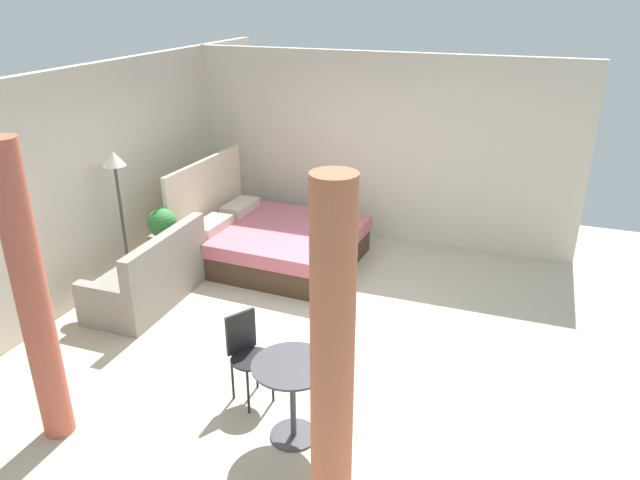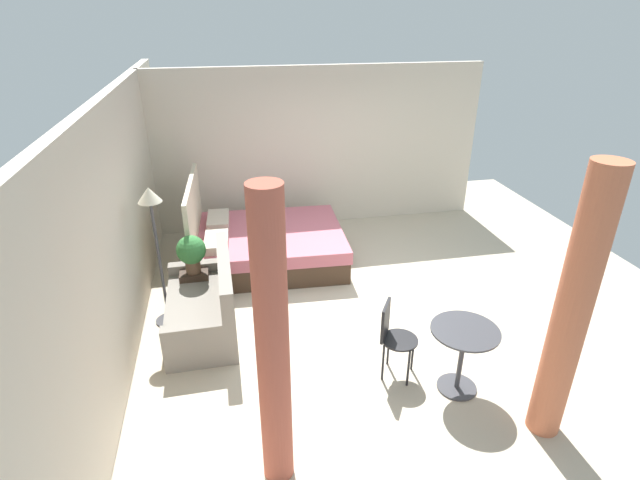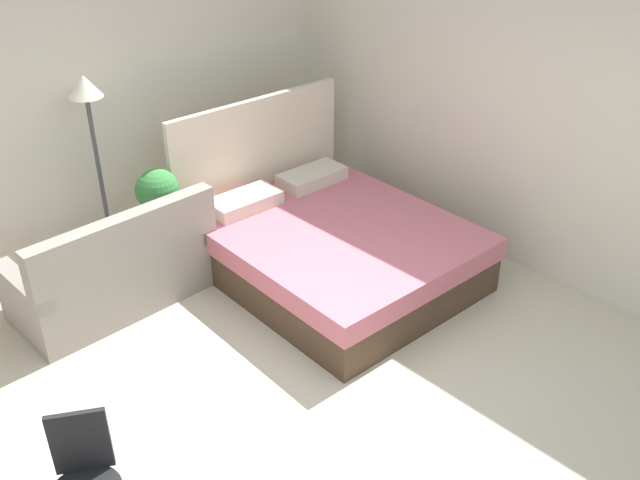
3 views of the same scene
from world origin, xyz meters
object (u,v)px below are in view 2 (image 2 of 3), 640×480
at_px(potted_plant, 191,252).
at_px(cafe_chair_near_window, 393,333).
at_px(vase, 189,257).
at_px(floor_lamp, 153,221).
at_px(nightstand, 196,284).
at_px(couch, 205,307).
at_px(balcony_table, 463,348).
at_px(bed, 265,244).

relative_size(potted_plant, cafe_chair_near_window, 0.58).
bearing_deg(vase, floor_lamp, 151.31).
distance_m(potted_plant, floor_lamp, 0.73).
relative_size(nightstand, vase, 2.26).
bearing_deg(nightstand, floor_lamp, 140.42).
bearing_deg(couch, balcony_table, -122.23).
bearing_deg(balcony_table, floor_lamp, 58.74).
relative_size(potted_plant, balcony_table, 0.68).
relative_size(nightstand, balcony_table, 0.67).
bearing_deg(vase, nightstand, -157.62).
height_order(couch, floor_lamp, floor_lamp).
relative_size(couch, vase, 7.27).
height_order(couch, vase, couch).
xyz_separation_m(floor_lamp, cafe_chair_near_window, (-1.45, -2.38, -0.83)).
bearing_deg(couch, cafe_chair_near_window, -122.68).
distance_m(nightstand, cafe_chair_near_window, 2.77).
distance_m(couch, balcony_table, 2.97).
bearing_deg(cafe_chair_near_window, couch, 57.32).
height_order(vase, floor_lamp, floor_lamp).
bearing_deg(couch, nightstand, 11.39).
bearing_deg(potted_plant, couch, -166.71).
bearing_deg(floor_lamp, nightstand, -39.58).
height_order(bed, nightstand, bed).
distance_m(bed, potted_plant, 1.50).
distance_m(couch, floor_lamp, 1.17).
relative_size(potted_plant, vase, 2.28).
height_order(nightstand, cafe_chair_near_window, cafe_chair_near_window).
distance_m(balcony_table, cafe_chair_near_window, 0.69).
relative_size(couch, cafe_chair_near_window, 1.86).
xyz_separation_m(balcony_table, cafe_chair_near_window, (0.36, 0.60, 0.01)).
relative_size(floor_lamp, cafe_chair_near_window, 2.07).
xyz_separation_m(bed, couch, (-1.55, 0.86, 0.00)).
distance_m(nightstand, floor_lamp, 1.22).
distance_m(couch, cafe_chair_near_window, 2.28).
bearing_deg(cafe_chair_near_window, potted_plant, 49.11).
bearing_deg(balcony_table, cafe_chair_near_window, 59.23).
height_order(potted_plant, vase, potted_plant).
bearing_deg(couch, bed, -28.96).
xyz_separation_m(vase, balcony_table, (-2.34, -2.68, -0.09)).
distance_m(vase, cafe_chair_near_window, 2.88).
relative_size(bed, vase, 10.47).
relative_size(nightstand, cafe_chair_near_window, 0.58).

